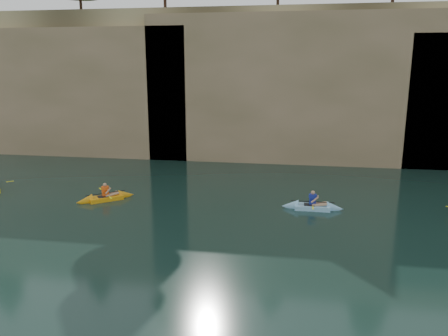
# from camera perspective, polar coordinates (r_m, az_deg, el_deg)

# --- Properties ---
(ground) EXTENTS (160.00, 160.00, 0.00)m
(ground) POSITION_cam_1_polar(r_m,az_deg,el_deg) (13.28, 2.03, -20.06)
(ground) COLOR black
(ground) RESTS_ON ground
(cliff) EXTENTS (70.00, 16.00, 12.00)m
(cliff) POSITION_cam_1_polar(r_m,az_deg,el_deg) (41.06, 7.69, 11.33)
(cliff) COLOR tan
(cliff) RESTS_ON ground
(cliff_slab_west) EXTENTS (26.00, 2.40, 10.56)m
(cliff_slab_west) POSITION_cam_1_polar(r_m,az_deg,el_deg) (39.89, -23.28, 9.30)
(cliff_slab_west) COLOR #A08061
(cliff_slab_west) RESTS_ON ground
(cliff_slab_center) EXTENTS (24.00, 2.40, 11.40)m
(cliff_slab_center) POSITION_cam_1_polar(r_m,az_deg,el_deg) (33.66, 10.69, 10.31)
(cliff_slab_center) COLOR #A08061
(cliff_slab_center) RESTS_ON ground
(sea_cave_west) EXTENTS (4.50, 1.00, 4.00)m
(sea_cave_west) POSITION_cam_1_polar(r_m,az_deg,el_deg) (38.61, -20.84, 4.51)
(sea_cave_west) COLOR black
(sea_cave_west) RESTS_ON ground
(sea_cave_center) EXTENTS (3.50, 1.00, 3.20)m
(sea_cave_center) POSITION_cam_1_polar(r_m,az_deg,el_deg) (33.88, 0.20, 3.58)
(sea_cave_center) COLOR black
(sea_cave_center) RESTS_ON ground
(sea_cave_east) EXTENTS (5.00, 1.00, 4.50)m
(sea_cave_east) POSITION_cam_1_polar(r_m,az_deg,el_deg) (34.44, 23.90, 3.69)
(sea_cave_east) COLOR black
(sea_cave_east) RESTS_ON ground
(kayaker_orange) EXTENTS (2.94, 2.63, 1.22)m
(kayaker_orange) POSITION_cam_1_polar(r_m,az_deg,el_deg) (25.11, -15.20, -3.75)
(kayaker_orange) COLOR orange
(kayaker_orange) RESTS_ON ground
(kayaker_ltblue_near) EXTENTS (3.18, 2.46, 1.25)m
(kayaker_ltblue_near) POSITION_cam_1_polar(r_m,az_deg,el_deg) (23.19, 11.46, -4.95)
(kayaker_ltblue_near) COLOR #8FCAEF
(kayaker_ltblue_near) RESTS_ON ground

